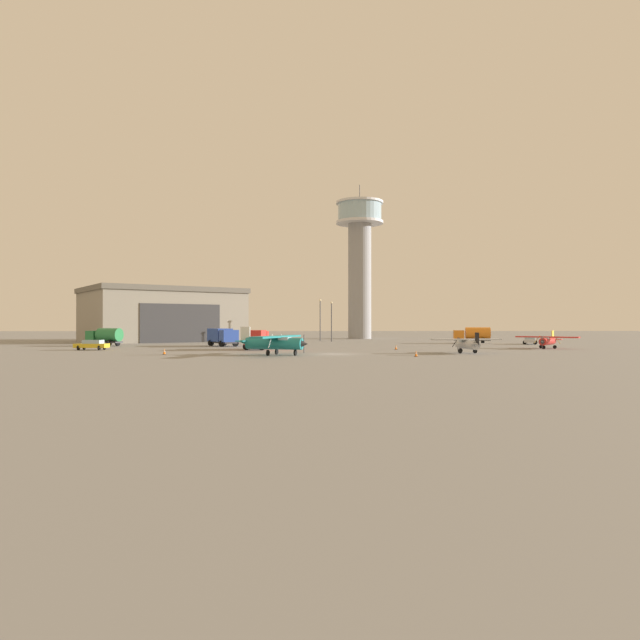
% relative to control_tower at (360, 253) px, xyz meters
% --- Properties ---
extents(ground_plane, '(400.00, 400.00, 0.00)m').
position_rel_control_tower_xyz_m(ground_plane, '(-9.83, -67.21, -20.30)').
color(ground_plane, gray).
extents(control_tower, '(11.14, 11.14, 36.42)m').
position_rel_control_tower_xyz_m(control_tower, '(0.00, 0.00, 0.00)').
color(control_tower, gray).
rests_on(control_tower, ground_plane).
extents(hangar, '(36.58, 34.54, 10.73)m').
position_rel_control_tower_xyz_m(hangar, '(-42.36, -16.67, -14.92)').
color(hangar, gray).
rests_on(hangar, ground_plane).
extents(airplane_red, '(7.60, 6.73, 2.56)m').
position_rel_control_tower_xyz_m(airplane_red, '(21.56, -53.75, -19.11)').
color(airplane_red, red).
rests_on(airplane_red, ground_plane).
extents(airplane_silver, '(8.70, 6.82, 2.56)m').
position_rel_control_tower_xyz_m(airplane_silver, '(6.32, -66.12, -19.11)').
color(airplane_silver, '#B7BABF').
rests_on(airplane_silver, ground_plane).
extents(airplane_teal, '(8.47, 10.71, 3.23)m').
position_rel_control_tower_xyz_m(airplane_teal, '(-16.90, -69.22, -18.80)').
color(airplane_teal, teal).
rests_on(airplane_teal, ground_plane).
extents(truck_fuel_tanker_green, '(6.17, 4.29, 2.86)m').
position_rel_control_tower_xyz_m(truck_fuel_tanker_green, '(-45.14, -42.05, -18.71)').
color(truck_fuel_tanker_green, '#38383D').
rests_on(truck_fuel_tanker_green, ground_plane).
extents(truck_fuel_tanker_orange, '(6.72, 3.86, 2.92)m').
position_rel_control_tower_xyz_m(truck_fuel_tanker_orange, '(17.24, -32.19, -18.69)').
color(truck_fuel_tanker_orange, '#38383D').
rests_on(truck_fuel_tanker_orange, ground_plane).
extents(truck_box_blue, '(5.63, 6.96, 2.79)m').
position_rel_control_tower_xyz_m(truck_box_blue, '(-26.25, -43.61, -18.70)').
color(truck_box_blue, '#38383D').
rests_on(truck_box_blue, ground_plane).
extents(truck_box_red, '(3.56, 6.37, 2.68)m').
position_rel_control_tower_xyz_m(truck_box_red, '(-19.88, -55.54, -18.76)').
color(truck_box_red, '#38383D').
rests_on(truck_box_red, ground_plane).
extents(car_yellow, '(4.43, 2.58, 1.37)m').
position_rel_control_tower_xyz_m(car_yellow, '(-42.14, -56.00, -19.56)').
color(car_yellow, gold).
rests_on(car_yellow, ground_plane).
extents(car_silver, '(3.49, 4.90, 1.37)m').
position_rel_control_tower_xyz_m(car_silver, '(26.07, -36.31, -19.56)').
color(car_silver, '#B7BABF').
rests_on(car_silver, ground_plane).
extents(light_post_east, '(0.44, 0.44, 8.55)m').
position_rel_control_tower_xyz_m(light_post_east, '(-9.95, -18.70, -15.20)').
color(light_post_east, '#38383D').
rests_on(light_post_east, ground_plane).
extents(light_post_centre, '(0.44, 0.44, 7.98)m').
position_rel_control_tower_xyz_m(light_post_centre, '(-7.78, -21.27, -15.50)').
color(light_post_centre, '#38383D').
rests_on(light_post_centre, ground_plane).
extents(traffic_cone_near_left, '(0.36, 0.36, 0.66)m').
position_rel_control_tower_xyz_m(traffic_cone_near_left, '(-0.66, -56.07, -19.98)').
color(traffic_cone_near_left, black).
rests_on(traffic_cone_near_left, ground_plane).
extents(traffic_cone_near_right, '(0.36, 0.36, 0.66)m').
position_rel_control_tower_xyz_m(traffic_cone_near_right, '(-29.66, -67.41, -19.98)').
color(traffic_cone_near_right, black).
rests_on(traffic_cone_near_right, ground_plane).
extents(traffic_cone_mid_apron, '(0.36, 0.36, 0.67)m').
position_rel_control_tower_xyz_m(traffic_cone_mid_apron, '(-1.26, -72.88, -19.97)').
color(traffic_cone_mid_apron, black).
rests_on(traffic_cone_mid_apron, ground_plane).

